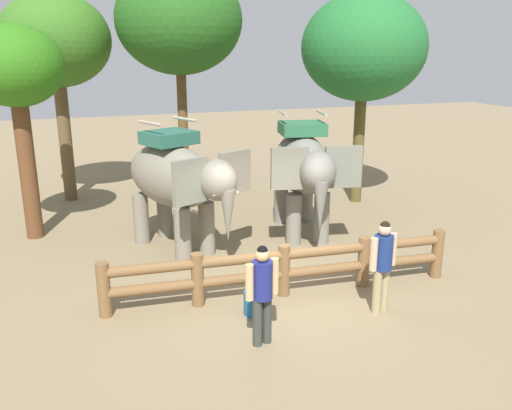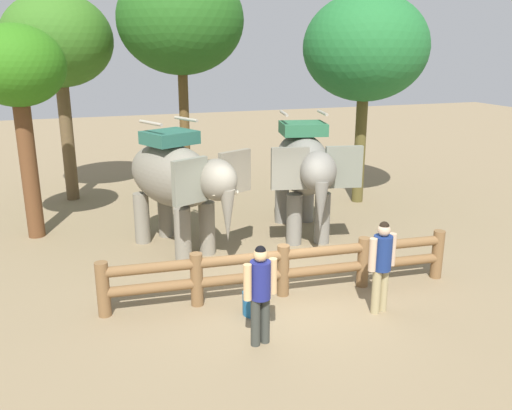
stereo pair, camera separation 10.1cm
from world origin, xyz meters
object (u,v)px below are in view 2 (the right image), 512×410
at_px(elephant_center, 304,168).
at_px(tourist_woman_in_black, 382,261).
at_px(tourist_man_in_blue, 260,288).
at_px(tree_deep_back, 365,48).
at_px(tree_back_center, 181,21).
at_px(tree_far_right, 58,42).
at_px(elephant_near_left, 177,179).
at_px(tree_far_left, 17,72).
at_px(log_fence, 283,267).
at_px(feed_bucket, 255,303).

distance_m(elephant_center, tourist_woman_in_black, 4.46).
xyz_separation_m(tourist_man_in_blue, tree_deep_back, (5.74, 7.10, 3.69)).
relative_size(tree_back_center, tree_far_right, 1.11).
distance_m(elephant_near_left, tree_far_left, 4.67).
bearing_deg(tree_deep_back, elephant_center, -141.05).
height_order(elephant_center, tree_far_right, tree_far_right).
distance_m(log_fence, tree_far_right, 10.44).
relative_size(elephant_near_left, tourist_man_in_blue, 2.14).
bearing_deg(elephant_center, tourist_man_in_blue, -120.71).
distance_m(elephant_center, tree_far_left, 7.34).
height_order(tourist_man_in_blue, feed_bucket, tourist_man_in_blue).
bearing_deg(tree_back_center, elephant_center, -60.66).
bearing_deg(tree_back_center, tree_deep_back, -17.45).
bearing_deg(tourist_woman_in_black, elephant_center, 85.44).
relative_size(log_fence, tree_far_right, 1.12).
bearing_deg(tourist_man_in_blue, tree_deep_back, 51.06).
bearing_deg(tree_far_right, tourist_woman_in_black, -61.79).
relative_size(log_fence, tourist_man_in_blue, 4.06).
bearing_deg(tree_back_center, elephant_near_left, -104.04).
bearing_deg(elephant_near_left, tree_far_left, 146.80).
xyz_separation_m(tourist_man_in_blue, tree_back_center, (0.57, 8.72, 4.45)).
bearing_deg(tree_far_left, log_fence, -47.56).
height_order(tree_far_left, tree_deep_back, tree_deep_back).
distance_m(elephant_near_left, elephant_center, 3.26).
distance_m(log_fence, tourist_woman_in_black, 1.94).
xyz_separation_m(elephant_near_left, tree_deep_back, (6.18, 2.44, 2.93)).
distance_m(tourist_woman_in_black, tree_deep_back, 8.35).
bearing_deg(tourist_woman_in_black, tree_deep_back, 64.11).
bearing_deg(tree_far_left, tree_deep_back, 1.49).
bearing_deg(elephant_center, tree_far_right, 135.65).
xyz_separation_m(elephant_center, tree_back_center, (-2.24, 3.99, 3.67)).
distance_m(log_fence, tree_deep_back, 8.33).
height_order(elephant_center, tree_back_center, tree_back_center).
xyz_separation_m(tree_far_right, feed_bucket, (3.11, -9.26, -4.65)).
distance_m(tourist_woman_in_black, tree_back_center, 9.66).
height_order(tourist_man_in_blue, tree_far_left, tree_far_left).
distance_m(tree_deep_back, feed_bucket, 9.33).
bearing_deg(elephant_near_left, elephant_center, 1.36).
bearing_deg(tree_back_center, log_fence, -86.38).
bearing_deg(feed_bucket, tree_far_left, 124.76).
bearing_deg(tree_back_center, tree_far_left, -156.82).
bearing_deg(tourist_man_in_blue, log_fence, 57.04).
xyz_separation_m(tourist_man_in_blue, tree_far_right, (-2.86, 10.28, 3.86)).
relative_size(tree_far_left, tree_deep_back, 0.84).
xyz_separation_m(log_fence, tourist_woman_in_black, (1.44, -1.23, 0.42)).
xyz_separation_m(elephant_near_left, feed_bucket, (0.69, -3.64, -1.55)).
relative_size(elephant_center, tree_back_center, 0.54).
bearing_deg(feed_bucket, tree_back_center, 87.60).
bearing_deg(feed_bucket, elephant_center, 55.37).
distance_m(elephant_center, feed_bucket, 4.78).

